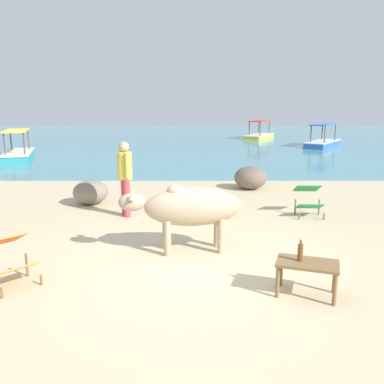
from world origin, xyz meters
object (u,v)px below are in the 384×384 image
object	(u,v)px
person_standing	(124,173)
low_bench_table	(306,268)
deck_chair_near	(7,257)
cow	(188,207)
bottle	(299,252)
boat_blue	(321,142)
deck_chair_far	(307,198)
boat_teal	(17,153)
boat_yellow	(258,135)

from	to	relation	value
person_standing	low_bench_table	bearing A→B (deg)	-77.56
low_bench_table	deck_chair_near	distance (m)	3.94
cow	bottle	size ratio (longest dim) A/B	6.86
low_bench_table	boat_blue	distance (m)	19.67
deck_chair_far	bottle	bearing A→B (deg)	-15.07
boat_blue	boat_teal	bearing A→B (deg)	-37.24
deck_chair_far	boat_yellow	world-z (taller)	boat_yellow
person_standing	bottle	bearing A→B (deg)	-78.07
boat_teal	deck_chair_near	bearing A→B (deg)	-174.55
person_standing	boat_blue	xyz separation A→B (m)	(9.04, 14.95, -0.70)
bottle	deck_chair_near	world-z (taller)	bottle
deck_chair_far	person_standing	world-z (taller)	person_standing
low_bench_table	person_standing	bearing A→B (deg)	146.37
deck_chair_far	person_standing	xyz separation A→B (m)	(-3.98, -0.07, 0.56)
bottle	deck_chair_far	size ratio (longest dim) A/B	0.37
boat_teal	cow	bearing A→B (deg)	-163.44
deck_chair_near	boat_teal	size ratio (longest dim) A/B	0.24
low_bench_table	bottle	size ratio (longest dim) A/B	2.91
boat_blue	deck_chair_near	bearing A→B (deg)	4.93
bottle	boat_yellow	distance (m)	24.12
person_standing	boat_teal	bearing A→B (deg)	98.39
bottle	boat_blue	size ratio (longest dim) A/B	0.08
bottle	deck_chair_near	distance (m)	3.86
bottle	low_bench_table	bearing A→B (deg)	-27.05
person_standing	boat_blue	size ratio (longest dim) A/B	0.44
low_bench_table	person_standing	distance (m)	4.76
bottle	deck_chair_near	xyz separation A→B (m)	(-3.84, 0.30, -0.18)
bottle	boat_yellow	size ratio (longest dim) A/B	0.08
cow	person_standing	distance (m)	2.58
deck_chair_far	boat_yellow	distance (m)	20.25
bottle	boat_blue	distance (m)	19.66
boat_yellow	bottle	bearing A→B (deg)	18.63
cow	boat_yellow	xyz separation A→B (m)	(4.80, 22.34, -0.50)
cow	person_standing	size ratio (longest dim) A/B	1.25
boat_blue	boat_yellow	distance (m)	5.96
low_bench_table	deck_chair_near	size ratio (longest dim) A/B	0.93
cow	boat_teal	bearing A→B (deg)	-63.84
bottle	deck_chair_far	distance (m)	3.94
low_bench_table	deck_chair_near	bearing A→B (deg)	-166.44
cow	boat_teal	world-z (taller)	boat_teal
deck_chair_far	cow	bearing A→B (deg)	-47.04
deck_chair_near	deck_chair_far	world-z (taller)	same
boat_yellow	boat_blue	bearing A→B (deg)	55.14
cow	boat_yellow	bearing A→B (deg)	-109.53
cow	deck_chair_far	size ratio (longest dim) A/B	2.57
deck_chair_far	deck_chair_near	bearing A→B (deg)	-53.16
boat_teal	boat_blue	bearing A→B (deg)	-87.95
low_bench_table	boat_yellow	world-z (taller)	boat_yellow
low_bench_table	boat_teal	bearing A→B (deg)	143.49
low_bench_table	boat_yellow	xyz separation A→B (m)	(3.31, 23.93, -0.12)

